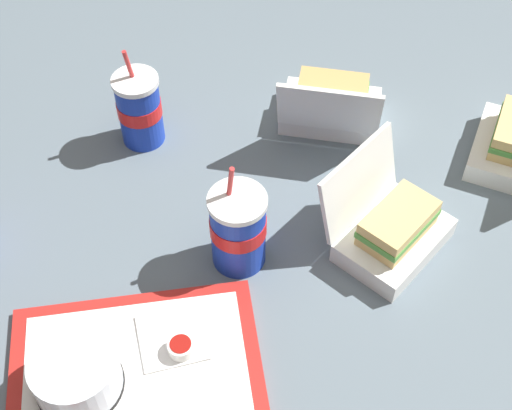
# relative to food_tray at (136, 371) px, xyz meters

# --- Properties ---
(ground_plane) EXTENTS (3.20, 3.20, 0.00)m
(ground_plane) POSITION_rel_food_tray_xyz_m (-0.28, -0.17, -0.01)
(ground_plane) COLOR slate
(food_tray) EXTENTS (0.40, 0.31, 0.01)m
(food_tray) POSITION_rel_food_tray_xyz_m (0.00, 0.00, 0.00)
(food_tray) COLOR red
(food_tray) RESTS_ON ground_plane
(cake_container) EXTENTS (0.13, 0.13, 0.07)m
(cake_container) POSITION_rel_food_tray_xyz_m (0.08, 0.00, 0.04)
(cake_container) COLOR black
(cake_container) RESTS_ON food_tray
(ketchup_cup) EXTENTS (0.04, 0.04, 0.02)m
(ketchup_cup) POSITION_rel_food_tray_xyz_m (-0.07, -0.01, 0.02)
(ketchup_cup) COLOR white
(ketchup_cup) RESTS_ON food_tray
(napkin_stack) EXTENTS (0.10, 0.10, 0.00)m
(napkin_stack) POSITION_rel_food_tray_xyz_m (-0.06, -0.03, 0.01)
(napkin_stack) COLOR white
(napkin_stack) RESTS_ON food_tray
(plastic_fork) EXTENTS (0.11, 0.03, 0.00)m
(plastic_fork) POSITION_rel_food_tray_xyz_m (-0.08, 0.09, 0.01)
(plastic_fork) COLOR white
(plastic_fork) RESTS_ON food_tray
(clamshell_sandwich_right) EXTENTS (0.24, 0.24, 0.16)m
(clamshell_sandwich_right) POSITION_rel_food_tray_xyz_m (-0.45, -0.12, 0.04)
(clamshell_sandwich_right) COLOR white
(clamshell_sandwich_right) RESTS_ON ground_plane
(clamshell_sandwich_corner) EXTENTS (0.24, 0.24, 0.16)m
(clamshell_sandwich_corner) POSITION_rel_food_tray_xyz_m (-0.46, -0.43, 0.04)
(clamshell_sandwich_corner) COLOR white
(clamshell_sandwich_corner) RESTS_ON ground_plane
(soda_cup_right) EXTENTS (0.09, 0.09, 0.21)m
(soda_cup_right) POSITION_rel_food_tray_xyz_m (-0.10, -0.48, 0.07)
(soda_cup_right) COLOR #1938B7
(soda_cup_right) RESTS_ON ground_plane
(soda_cup_front) EXTENTS (0.09, 0.09, 0.21)m
(soda_cup_front) POSITION_rel_food_tray_xyz_m (-0.20, -0.16, 0.07)
(soda_cup_front) COLOR #1938B7
(soda_cup_front) RESTS_ON ground_plane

